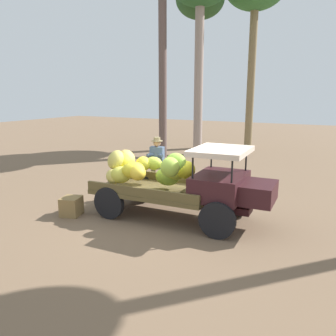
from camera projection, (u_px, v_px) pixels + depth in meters
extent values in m
plane|color=brown|center=(169.00, 217.00, 8.66)|extent=(60.00, 60.00, 0.00)
cube|color=#36171B|center=(172.00, 199.00, 8.58)|extent=(4.01, 0.58, 0.16)
cylinder|color=black|center=(236.00, 200.00, 8.69)|extent=(0.82, 0.17, 0.82)
cylinder|color=black|center=(217.00, 221.00, 7.28)|extent=(0.82, 0.17, 0.82)
cylinder|color=black|center=(141.00, 187.00, 9.87)|extent=(0.82, 0.17, 0.82)
cylinder|color=black|center=(109.00, 203.00, 8.46)|extent=(0.82, 0.17, 0.82)
cube|color=brown|center=(156.00, 190.00, 8.74)|extent=(3.06, 1.83, 0.10)
cube|color=brown|center=(169.00, 178.00, 9.41)|extent=(3.00, 0.19, 0.22)
cube|color=brown|center=(140.00, 192.00, 8.00)|extent=(3.00, 0.19, 0.22)
cube|color=#36171B|center=(220.00, 186.00, 7.95)|extent=(1.15, 1.56, 0.55)
cube|color=#36171B|center=(259.00, 193.00, 7.58)|extent=(0.74, 1.09, 0.44)
cylinder|color=black|center=(246.00, 159.00, 8.22)|extent=(0.04, 0.04, 0.55)
cylinder|color=black|center=(232.00, 170.00, 7.08)|extent=(0.04, 0.04, 0.55)
cylinder|color=black|center=(211.00, 157.00, 8.59)|extent=(0.04, 0.04, 0.55)
cylinder|color=black|center=(193.00, 166.00, 7.45)|extent=(0.04, 0.04, 0.55)
cube|color=beige|center=(221.00, 151.00, 7.77)|extent=(1.27, 1.56, 0.12)
ellipsoid|color=yellow|center=(137.00, 172.00, 8.27)|extent=(0.75, 0.73, 0.42)
ellipsoid|color=#BACB3C|center=(175.00, 171.00, 8.47)|extent=(0.58, 0.58, 0.58)
ellipsoid|color=yellow|center=(143.00, 164.00, 9.16)|extent=(0.67, 0.68, 0.52)
ellipsoid|color=yellow|center=(186.00, 170.00, 8.31)|extent=(0.69, 0.71, 0.55)
ellipsoid|color=yellow|center=(122.00, 163.00, 8.94)|extent=(0.54, 0.54, 0.53)
ellipsoid|color=#CFBE53|center=(113.00, 177.00, 8.57)|extent=(0.63, 0.58, 0.38)
ellipsoid|color=#AEC23C|center=(154.00, 163.00, 9.13)|extent=(0.52, 0.48, 0.45)
ellipsoid|color=#8AB338|center=(168.00, 177.00, 8.60)|extent=(0.73, 0.62, 0.57)
ellipsoid|color=gold|center=(133.00, 170.00, 8.35)|extent=(0.73, 0.73, 0.42)
ellipsoid|color=yellow|center=(129.00, 168.00, 9.58)|extent=(0.64, 0.65, 0.58)
ellipsoid|color=#C4B650|center=(116.00, 160.00, 8.80)|extent=(0.76, 0.77, 0.64)
ellipsoid|color=#D3AE54|center=(126.00, 159.00, 9.16)|extent=(0.88, 0.88, 0.63)
ellipsoid|color=#87B63A|center=(176.00, 163.00, 8.36)|extent=(0.74, 0.66, 0.58)
ellipsoid|color=gold|center=(121.00, 175.00, 8.46)|extent=(0.67, 0.67, 0.43)
ellipsoid|color=#8FB139|center=(170.00, 167.00, 7.84)|extent=(0.64, 0.72, 0.62)
cylinder|color=#827551|center=(161.00, 182.00, 10.30)|extent=(0.15, 0.15, 0.88)
cylinder|color=#827551|center=(153.00, 182.00, 10.37)|extent=(0.15, 0.15, 0.88)
cube|color=#485D79|center=(157.00, 157.00, 10.17)|extent=(0.44, 0.32, 0.65)
cylinder|color=#485D79|center=(159.00, 155.00, 10.03)|extent=(0.37, 0.33, 0.10)
cylinder|color=#485D79|center=(153.00, 155.00, 10.08)|extent=(0.27, 0.40, 0.10)
sphere|color=tan|center=(157.00, 143.00, 10.08)|extent=(0.22, 0.22, 0.22)
cylinder|color=#8C7C56|center=(157.00, 141.00, 10.06)|extent=(0.34, 0.34, 0.02)
cylinder|color=#8C7C56|center=(157.00, 139.00, 10.05)|extent=(0.20, 0.20, 0.10)
cube|color=olive|center=(71.00, 206.00, 8.72)|extent=(0.58, 0.62, 0.48)
ellipsoid|color=#7FBA35|center=(190.00, 188.00, 10.67)|extent=(0.68, 0.64, 0.34)
cylinder|color=olive|center=(251.00, 75.00, 19.57)|extent=(0.44, 0.44, 8.26)
cylinder|color=gray|center=(199.00, 77.00, 16.87)|extent=(0.44, 0.44, 7.72)
cylinder|color=brown|center=(199.00, 82.00, 18.76)|extent=(0.44, 0.44, 7.44)
cylinder|color=brown|center=(163.00, 69.00, 16.01)|extent=(0.38, 0.38, 8.42)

